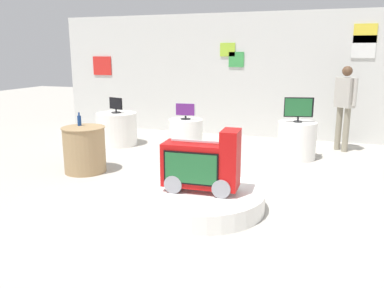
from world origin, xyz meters
name	(u,v)px	position (x,y,z in m)	size (l,w,h in m)	color
ground_plane	(199,198)	(0.00, 0.00, 0.00)	(30.00, 30.00, 0.00)	#B2ADA3
back_wall_display	(257,76)	(0.00, 4.45, 1.46)	(10.24, 0.13, 2.90)	silver
main_display_pedestal	(201,199)	(0.13, -0.32, 0.12)	(1.66, 1.66, 0.24)	white
novelty_firetruck_tv	(202,166)	(0.15, -0.32, 0.57)	(0.99, 0.46, 0.82)	gray
display_pedestal_left_rear	(297,140)	(1.12, 2.64, 0.35)	(0.72, 0.72, 0.71)	white
tv_on_left_rear	(299,108)	(1.12, 2.63, 0.97)	(0.53, 0.17, 0.47)	black
display_pedestal_center_rear	(186,137)	(-1.00, 2.24, 0.35)	(0.67, 0.67, 0.71)	white
tv_on_center_rear	(185,111)	(-1.00, 2.24, 0.88)	(0.40, 0.19, 0.33)	black
display_pedestal_right_rear	(117,129)	(-2.72, 2.55, 0.35)	(0.87, 0.87, 0.71)	white
tv_on_right_rear	(116,105)	(-2.72, 2.55, 0.88)	(0.36, 0.21, 0.33)	black
side_table_round	(84,149)	(-2.22, 0.58, 0.40)	(0.72, 0.72, 0.78)	#9E7F56
bottle_on_side_table	(79,120)	(-2.35, 0.68, 0.87)	(0.06, 0.06, 0.23)	navy
shopper_browsing_near_truck	(345,102)	(1.95, 3.58, 1.02)	(0.42, 0.42, 1.73)	gray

